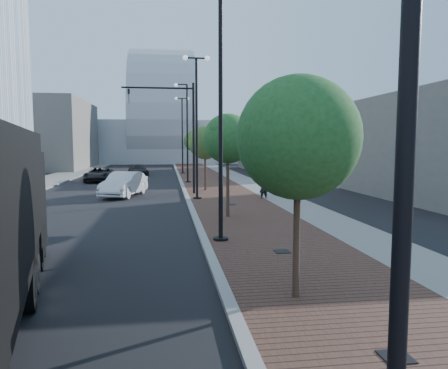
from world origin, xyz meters
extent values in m
cube|color=#4C2D23|center=(3.50, 40.00, 0.06)|extent=(7.00, 140.00, 0.12)
cube|color=slate|center=(6.20, 40.00, 0.07)|extent=(2.40, 140.00, 0.13)
cube|color=gray|center=(0.00, 40.00, 0.07)|extent=(0.30, 140.00, 0.14)
cube|color=slate|center=(-13.00, 40.00, 0.06)|extent=(4.00, 140.00, 0.12)
cube|color=black|center=(-6.80, 9.10, 0.97)|extent=(2.80, 1.16, 1.48)
cube|color=black|center=(-3.52, 1.13, 2.80)|extent=(2.46, 10.27, 2.28)
cylinder|color=black|center=(-5.16, 7.32, 0.63)|extent=(0.61, 1.30, 1.26)
cylinder|color=silver|center=(-5.16, 7.32, 0.63)|extent=(0.53, 0.75, 0.69)
cylinder|color=black|center=(-5.52, 8.88, 0.63)|extent=(0.61, 1.30, 1.26)
cylinder|color=silver|center=(-5.52, 8.88, 0.63)|extent=(0.53, 0.75, 0.69)
cylinder|color=black|center=(-4.45, 4.20, 0.63)|extent=(0.61, 1.30, 1.26)
cylinder|color=silver|center=(-4.45, 4.20, 0.63)|extent=(0.53, 0.75, 0.69)
cylinder|color=black|center=(-4.72, 5.37, 0.63)|extent=(0.61, 1.30, 1.26)
cylinder|color=silver|center=(-4.72, 5.37, 0.63)|extent=(0.53, 0.75, 0.69)
imported|color=silver|center=(-4.35, 24.86, 0.86)|extent=(3.13, 5.51, 1.72)
imported|color=black|center=(-7.90, 36.97, 0.72)|extent=(2.42, 5.17, 1.43)
imported|color=black|center=(-4.67, 44.82, 0.62)|extent=(2.92, 4.59, 1.24)
imported|color=black|center=(4.93, 21.49, 0.83)|extent=(0.66, 0.48, 1.67)
cylinder|color=black|center=(0.60, -2.00, 4.62)|extent=(0.16, 0.16, 9.00)
cylinder|color=black|center=(0.60, 10.00, 0.10)|extent=(0.56, 0.56, 0.20)
cylinder|color=black|center=(0.60, 10.00, 4.62)|extent=(0.16, 0.16, 9.00)
cylinder|color=black|center=(0.60, 22.00, 0.10)|extent=(0.56, 0.56, 0.20)
cylinder|color=black|center=(0.60, 22.00, 4.62)|extent=(0.16, 0.16, 9.00)
cylinder|color=black|center=(0.60, 22.00, 9.12)|extent=(1.40, 0.10, 0.10)
sphere|color=silver|center=(-0.10, 22.00, 9.12)|extent=(0.32, 0.32, 0.32)
sphere|color=silver|center=(1.30, 22.00, 9.12)|extent=(0.32, 0.32, 0.32)
cylinder|color=black|center=(0.60, 34.00, 0.10)|extent=(0.56, 0.56, 0.20)
cylinder|color=black|center=(0.60, 34.00, 4.62)|extent=(0.16, 0.16, 9.00)
cylinder|color=black|center=(0.10, 34.00, 9.12)|extent=(1.00, 0.10, 0.10)
sphere|color=silver|center=(-0.40, 34.00, 9.05)|extent=(0.32, 0.32, 0.32)
cylinder|color=black|center=(0.60, 46.00, 0.10)|extent=(0.56, 0.56, 0.20)
cylinder|color=black|center=(0.60, 46.00, 4.62)|extent=(0.16, 0.16, 9.00)
cylinder|color=black|center=(0.60, 46.00, 9.12)|extent=(1.40, 0.10, 0.10)
sphere|color=silver|center=(-0.10, 46.00, 9.12)|extent=(0.32, 0.32, 0.32)
sphere|color=silver|center=(1.30, 46.00, 9.12)|extent=(0.32, 0.32, 0.32)
cylinder|color=black|center=(0.60, 25.00, 4.00)|extent=(0.18, 0.18, 8.00)
cylinder|color=black|center=(-1.90, 25.00, 7.60)|extent=(5.00, 0.12, 0.12)
imported|color=black|center=(-3.90, 25.00, 7.00)|extent=(0.16, 0.20, 1.00)
cylinder|color=#382619|center=(1.60, 4.00, 1.79)|extent=(0.16, 0.16, 3.57)
sphere|color=#1B501B|center=(1.60, 4.00, 3.83)|extent=(2.84, 2.84, 2.84)
sphere|color=#1B501B|center=(2.00, 4.30, 3.57)|extent=(1.99, 1.99, 1.99)
sphere|color=#1B501B|center=(1.30, 3.70, 4.19)|extent=(1.70, 1.70, 1.70)
cylinder|color=#382619|center=(1.60, 15.00, 1.84)|extent=(0.16, 0.16, 3.68)
sphere|color=#1D541C|center=(1.60, 15.00, 3.94)|extent=(2.42, 2.42, 2.42)
sphere|color=#1D541C|center=(2.00, 15.30, 3.68)|extent=(1.70, 1.70, 1.70)
sphere|color=#1D541C|center=(1.30, 14.70, 4.31)|extent=(1.45, 1.45, 1.45)
cylinder|color=#382619|center=(1.60, 27.00, 1.77)|extent=(0.16, 0.16, 3.53)
sphere|color=#33531C|center=(1.60, 27.00, 3.78)|extent=(2.58, 2.58, 2.58)
sphere|color=#33531C|center=(2.00, 27.30, 3.53)|extent=(1.80, 1.80, 1.80)
sphere|color=#33531C|center=(1.30, 26.70, 4.14)|extent=(1.55, 1.55, 1.55)
cylinder|color=#382619|center=(1.60, 39.00, 1.86)|extent=(0.16, 0.16, 3.73)
sphere|color=#28561D|center=(1.60, 39.00, 3.99)|extent=(2.25, 2.25, 2.25)
sphere|color=#28561D|center=(2.00, 39.30, 3.73)|extent=(1.57, 1.57, 1.57)
sphere|color=#28561D|center=(1.30, 38.70, 4.36)|extent=(1.35, 1.35, 1.35)
cube|color=#A7ABB1|center=(-2.00, 85.00, 4.00)|extent=(50.00, 28.00, 8.00)
cube|color=slate|center=(-20.00, 60.00, 5.00)|extent=(14.00, 20.00, 10.00)
cube|color=#615D58|center=(16.00, 50.00, 4.00)|extent=(12.00, 22.00, 8.00)
cube|color=black|center=(2.40, 1.00, 0.13)|extent=(0.50, 0.50, 0.02)
cube|color=black|center=(2.40, 8.00, 0.13)|extent=(0.50, 0.50, 0.02)
cube|color=black|center=(2.40, 19.00, 0.13)|extent=(0.50, 0.50, 0.02)
camera|label=1|loc=(-1.38, -5.27, 3.69)|focal=33.68mm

